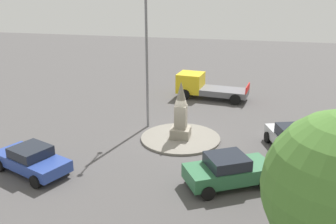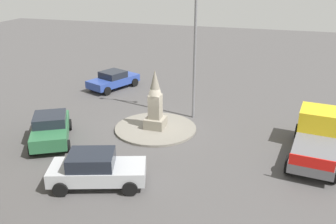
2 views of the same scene
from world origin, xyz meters
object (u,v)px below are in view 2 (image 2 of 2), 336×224
streetlamp (195,35)px  car_green_passing (51,128)px  monument (155,103)px  truck_yellow_parked_left (317,135)px  car_silver_approaching (96,169)px  car_blue_far_side (113,80)px

streetlamp → car_green_passing: 9.69m
monument → car_green_passing: size_ratio=0.78×
truck_yellow_parked_left → car_silver_approaching: bearing=-146.6°
monument → truck_yellow_parked_left: 8.76m
car_blue_far_side → truck_yellow_parked_left: 15.89m
car_blue_far_side → truck_yellow_parked_left: truck_yellow_parked_left is taller
monument → car_blue_far_side: bearing=131.3°
monument → truck_yellow_parked_left: bearing=-1.6°
truck_yellow_parked_left → car_green_passing: bearing=-167.9°
car_green_passing → truck_yellow_parked_left: 13.94m
monument → car_blue_far_side: 8.65m
streetlamp → car_blue_far_side: size_ratio=1.94×
car_blue_far_side → car_green_passing: size_ratio=1.01×
monument → streetlamp: (1.66, 2.47, 3.53)m
streetlamp → car_blue_far_side: (-7.34, 3.99, -4.45)m
car_blue_far_side → streetlamp: bearing=-28.5°
streetlamp → car_silver_approaching: streetlamp is taller
streetlamp → truck_yellow_parked_left: (7.07, -2.72, -4.21)m
car_green_passing → truck_yellow_parked_left: truck_yellow_parked_left is taller
car_blue_far_side → car_silver_approaching: 13.81m
truck_yellow_parked_left → monument: bearing=178.4°
monument → streetlamp: size_ratio=0.40×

